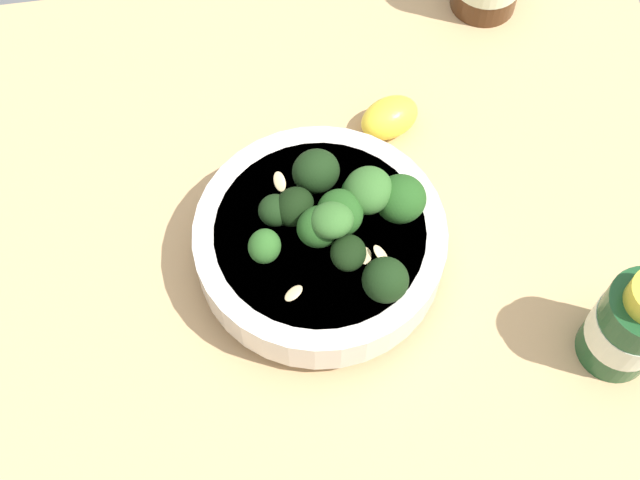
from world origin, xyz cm
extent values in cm
cube|color=tan|center=(0.00, 0.00, -2.14)|extent=(69.68, 69.68, 4.29)
cylinder|color=silver|center=(1.35, -4.40, 0.71)|extent=(11.99, 11.99, 1.42)
cylinder|color=silver|center=(1.35, -4.40, 3.56)|extent=(21.81, 21.81, 4.27)
cylinder|color=beige|center=(1.35, -4.40, 5.30)|extent=(18.15, 18.15, 0.80)
cylinder|color=#3C7A32|center=(-0.58, -7.94, 5.13)|extent=(1.51, 1.36, 1.61)
ellipsoid|color=black|center=(-0.58, -7.94, 6.76)|extent=(3.95, 4.38, 3.48)
cylinder|color=#2F662B|center=(4.74, -2.61, 5.91)|extent=(1.55, 1.46, 1.71)
ellipsoid|color=black|center=(4.74, -2.61, 7.49)|extent=(4.50, 4.39, 3.29)
cylinder|color=#4A8F3C|center=(-0.57, -6.32, 5.42)|extent=(1.69, 1.66, 1.56)
ellipsoid|color=black|center=(-0.57, -6.32, 6.98)|extent=(5.35, 4.94, 4.07)
cylinder|color=#4A8F3C|center=(2.13, -3.57, 6.80)|extent=(1.70, 1.77, 1.64)
ellipsoid|color=#386B2B|center=(2.13, -3.57, 8.61)|extent=(4.58, 4.09, 3.92)
cylinder|color=#4A8F3C|center=(7.32, 0.01, 5.08)|extent=(1.67, 1.68, 1.62)
ellipsoid|color=black|center=(7.32, 0.01, 6.86)|extent=(5.21, 5.03, 5.15)
cylinder|color=#4A8F3C|center=(1.02, -2.67, 5.87)|extent=(1.79, 1.95, 1.78)
ellipsoid|color=#23511C|center=(1.02, -2.67, 7.70)|extent=(5.55, 5.62, 4.87)
cylinder|color=#3C7A32|center=(-3.74, -3.96, 5.26)|extent=(1.91, 1.89, 1.64)
ellipsoid|color=black|center=(-3.74, -3.96, 7.07)|extent=(6.54, 5.99, 5.91)
cylinder|color=#589D47|center=(-0.68, -0.28, 5.82)|extent=(1.88, 2.08, 1.77)
ellipsoid|color=#386B2B|center=(-0.68, -0.28, 7.84)|extent=(5.92, 5.91, 4.79)
cylinder|color=#4A8F3C|center=(2.87, -9.27, 5.44)|extent=(1.77, 1.63, 1.84)
ellipsoid|color=#2D6023|center=(2.87, -9.27, 7.12)|extent=(4.42, 4.04, 4.30)
cylinder|color=#2F662B|center=(-0.91, -0.63, 5.51)|extent=(1.65, 1.72, 1.78)
ellipsoid|color=#194216|center=(-0.91, -0.63, 7.27)|extent=(4.44, 4.53, 4.29)
cylinder|color=#4A8F3C|center=(1.94, -4.50, 5.74)|extent=(1.93, 1.82, 1.69)
ellipsoid|color=#23511C|center=(1.94, -4.50, 7.46)|extent=(4.78, 5.52, 4.42)
cylinder|color=#3C7A32|center=(-0.55, -1.21, 5.23)|extent=(1.53, 1.51, 1.21)
ellipsoid|color=#2D6023|center=(-0.55, -1.21, 6.55)|extent=(3.78, 4.78, 4.09)
cylinder|color=#589D47|center=(0.23, 2.73, 4.78)|extent=(2.11, 2.48, 2.16)
ellipsoid|color=#23511C|center=(0.23, 2.73, 6.84)|extent=(5.79, 5.91, 4.13)
ellipsoid|color=#DBBC84|center=(-2.84, -7.22, 7.62)|extent=(1.84, 1.23, 1.08)
ellipsoid|color=#DBBC84|center=(5.25, -0.20, 7.41)|extent=(2.06, 1.73, 1.25)
ellipsoid|color=#DBBC84|center=(4.98, -1.22, 7.03)|extent=(2.02, 1.42, 0.78)
ellipsoid|color=#DBBC84|center=(7.13, -7.48, 6.42)|extent=(1.92, 2.06, 0.44)
ellipsoid|color=yellow|center=(-12.12, 4.58, 1.83)|extent=(6.10, 7.13, 3.66)
cylinder|color=#194723|center=(13.66, 19.04, 4.88)|extent=(6.24, 6.24, 9.77)
cylinder|color=#E8ECCA|center=(13.66, 19.04, 4.80)|extent=(6.37, 6.37, 3.47)
camera|label=1|loc=(35.57, -9.83, 68.22)|focal=47.31mm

